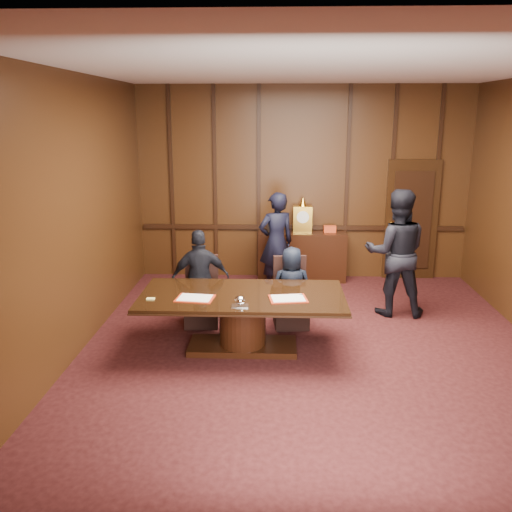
{
  "coord_description": "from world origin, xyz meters",
  "views": [
    {
      "loc": [
        -0.48,
        -6.4,
        2.99
      ],
      "look_at": [
        -0.76,
        0.96,
        1.05
      ],
      "focal_mm": 38.0,
      "sensor_mm": 36.0,
      "label": 1
    }
  ],
  "objects": [
    {
      "name": "chair_right",
      "position": [
        -0.25,
        1.02,
        0.29
      ],
      "size": [
        0.53,
        0.53,
        0.99
      ],
      "rotation": [
        0.0,
        0.0,
        0.11
      ],
      "color": "black",
      "rests_on": "ground"
    },
    {
      "name": "signatory_right",
      "position": [
        -0.25,
        0.94,
        0.59
      ],
      "size": [
        0.61,
        0.43,
        1.18
      ],
      "primitive_type": "imported",
      "rotation": [
        0.0,
        0.0,
        3.24
      ],
      "color": "black",
      "rests_on": "ground"
    },
    {
      "name": "folder_right",
      "position": [
        -0.32,
        -0.04,
        0.77
      ],
      "size": [
        0.5,
        0.39,
        0.02
      ],
      "rotation": [
        0.0,
        0.0,
        0.15
      ],
      "color": "#B42910",
      "rests_on": "conference_table"
    },
    {
      "name": "room",
      "position": [
        0.07,
        0.14,
        1.72
      ],
      "size": [
        7.0,
        7.04,
        3.5
      ],
      "color": "black",
      "rests_on": "ground"
    },
    {
      "name": "conference_table",
      "position": [
        -0.9,
        0.14,
        0.51
      ],
      "size": [
        2.62,
        1.32,
        0.76
      ],
      "color": "black",
      "rests_on": "ground"
    },
    {
      "name": "notepad",
      "position": [
        -2.02,
        -0.11,
        0.77
      ],
      "size": [
        0.1,
        0.07,
        0.01
      ],
      "primitive_type": "cube",
      "rotation": [
        0.0,
        0.0,
        -0.01
      ],
      "color": "#E6D570",
      "rests_on": "conference_table"
    },
    {
      "name": "sideboard",
      "position": [
        0.0,
        3.26,
        0.49
      ],
      "size": [
        1.6,
        0.45,
        1.54
      ],
      "color": "black",
      "rests_on": "ground"
    },
    {
      "name": "witness_left",
      "position": [
        -0.47,
        2.6,
        0.86
      ],
      "size": [
        0.74,
        0.61,
        1.73
      ],
      "primitive_type": "imported",
      "rotation": [
        0.0,
        0.0,
        3.52
      ],
      "color": "black",
      "rests_on": "ground"
    },
    {
      "name": "signatory_left",
      "position": [
        -1.55,
        0.94,
        0.71
      ],
      "size": [
        0.89,
        0.51,
        1.42
      ],
      "primitive_type": "imported",
      "rotation": [
        0.0,
        0.0,
        3.35
      ],
      "color": "black",
      "rests_on": "ground"
    },
    {
      "name": "chair_left",
      "position": [
        -1.55,
        1.02,
        0.29
      ],
      "size": [
        0.51,
        0.51,
        0.99
      ],
      "rotation": [
        0.0,
        0.0,
        0.07
      ],
      "color": "black",
      "rests_on": "ground"
    },
    {
      "name": "witness_right",
      "position": [
        1.33,
        1.56,
        0.96
      ],
      "size": [
        0.99,
        0.8,
        1.92
      ],
      "primitive_type": "imported",
      "rotation": [
        0.0,
        0.0,
        3.06
      ],
      "color": "black",
      "rests_on": "ground"
    },
    {
      "name": "inkstand",
      "position": [
        -0.9,
        -0.31,
        0.81
      ],
      "size": [
        0.2,
        0.14,
        0.12
      ],
      "color": "white",
      "rests_on": "conference_table"
    },
    {
      "name": "folder_left",
      "position": [
        -1.48,
        -0.07,
        0.77
      ],
      "size": [
        0.5,
        0.38,
        0.02
      ],
      "rotation": [
        0.0,
        0.0,
        -0.12
      ],
      "color": "#B42910",
      "rests_on": "conference_table"
    }
  ]
}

